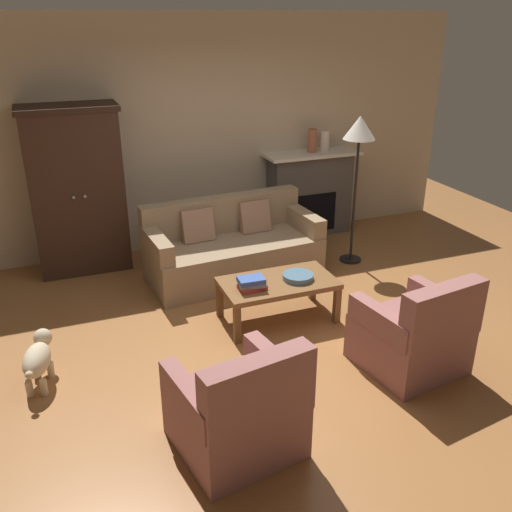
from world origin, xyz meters
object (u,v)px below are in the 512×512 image
armoire (77,190)px  armchair_near_left (238,411)px  couch (232,249)px  mantel_vase_terracotta (312,141)px  fireplace (310,193)px  fruit_bowl (298,276)px  floor_lamp (359,137)px  mantel_vase_cream (325,141)px  armchair_near_right (414,335)px  dog (38,358)px  coffee_table (278,286)px  book_stack (252,283)px

armoire → armchair_near_left: 3.62m
couch → mantel_vase_terracotta: (1.41, 0.88, 0.95)m
fireplace → mantel_vase_terracotta: bearing=-90.0°
armoire → mantel_vase_terracotta: 2.97m
couch → fruit_bowl: bearing=-76.7°
armoire → armchair_near_left: (0.67, -3.50, -0.63)m
couch → floor_lamp: size_ratio=1.14×
mantel_vase_cream → couch: bearing=-150.9°
fireplace → armchair_near_right: size_ratio=1.43×
couch → floor_lamp: floor_lamp is taller
fruit_bowl → mantel_vase_cream: 2.56m
fruit_bowl → armchair_near_left: armchair_near_left is taller
armoire → fruit_bowl: (1.82, -1.99, -0.50)m
dog → couch: bearing=33.5°
armoire → mantel_vase_cream: bearing=1.1°
couch → armchair_near_left: armchair_near_left is taller
coffee_table → armchair_near_left: size_ratio=1.24×
mantel_vase_terracotta → armchair_near_left: 4.33m
armoire → mantel_vase_terracotta: size_ratio=6.36×
armoire → mantel_vase_cream: (3.13, 0.06, 0.31)m
armchair_near_right → book_stack: bearing=133.6°
armchair_near_right → armchair_near_left: bearing=-167.1°
book_stack → armchair_near_right: armchair_near_right is taller
couch → armchair_near_left: 2.81m
fruit_bowl → armoire: bearing=132.5°
coffee_table → floor_lamp: floor_lamp is taller
fireplace → book_stack: bearing=-127.6°
armchair_near_left → armchair_near_right: size_ratio=1.01×
fireplace → mantel_vase_cream: mantel_vase_cream is taller
mantel_vase_cream → dog: size_ratio=0.47×
book_stack → floor_lamp: floor_lamp is taller
coffee_table → book_stack: size_ratio=4.12×
armoire → floor_lamp: size_ratio=1.08×
fruit_bowl → armchair_near_left: (-1.14, -1.51, -0.13)m
fireplace → coffee_table: 2.43m
armoire → floor_lamp: (3.02, -0.96, 0.56)m
mantel_vase_terracotta → armchair_near_right: size_ratio=0.34×
book_stack → floor_lamp: size_ratio=0.15×
fruit_bowl → couch: bearing=103.3°
couch → book_stack: 1.24m
coffee_table → fireplace: bearing=56.9°
couch → dog: 2.54m
armchair_near_left → mantel_vase_cream: bearing=55.4°
armchair_near_left → mantel_vase_terracotta: bearing=57.4°
armchair_near_right → floor_lamp: bearing=73.0°
book_stack → dog: bearing=-174.1°
dog → armchair_near_left: bearing=-45.6°
couch → fruit_bowl: couch is taller
fruit_bowl → mantel_vase_cream: mantel_vase_cream is taller
couch → coffee_table: couch is taller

